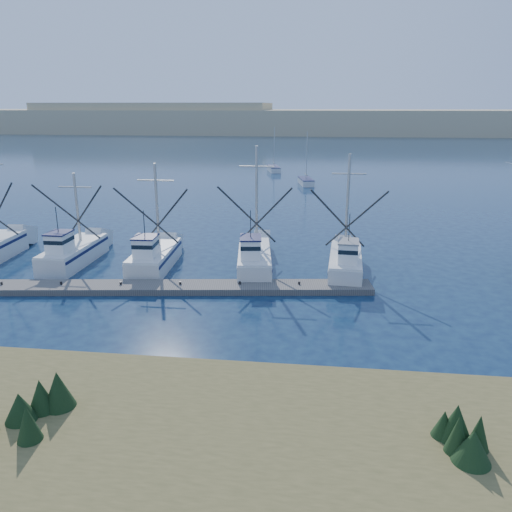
# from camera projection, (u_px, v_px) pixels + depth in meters

# --- Properties ---
(ground) EXTENTS (500.00, 500.00, 0.00)m
(ground) POSITION_uv_depth(u_px,v_px,m) (264.00, 344.00, 26.07)
(ground) COLOR #0D1B39
(ground) RESTS_ON ground
(shore_bank) EXTENTS (40.00, 10.00, 1.60)m
(shore_bank) POSITION_uv_depth(u_px,v_px,m) (4.00, 442.00, 17.26)
(shore_bank) COLOR #4C422D
(shore_bank) RESTS_ON ground
(floating_dock) EXTENTS (31.76, 6.05, 0.42)m
(floating_dock) POSITION_uv_depth(u_px,v_px,m) (136.00, 287.00, 33.56)
(floating_dock) COLOR #625D58
(floating_dock) RESTS_ON ground
(dune_ridge) EXTENTS (360.00, 60.00, 10.00)m
(dune_ridge) POSITION_uv_depth(u_px,v_px,m) (313.00, 121.00, 224.14)
(dune_ridge) COLOR tan
(dune_ridge) RESTS_ON ground
(trawler_fleet) EXTENTS (30.88, 8.59, 9.11)m
(trawler_fleet) POSITION_uv_depth(u_px,v_px,m) (157.00, 256.00, 38.08)
(trawler_fleet) COLOR silver
(trawler_fleet) RESTS_ON ground
(sailboat_near) EXTENTS (2.76, 5.59, 8.10)m
(sailboat_near) POSITION_uv_depth(u_px,v_px,m) (306.00, 182.00, 78.18)
(sailboat_near) COLOR silver
(sailboat_near) RESTS_ON ground
(sailboat_far) EXTENTS (3.05, 5.84, 8.10)m
(sailboat_far) POSITION_uv_depth(u_px,v_px,m) (274.00, 169.00, 93.74)
(sailboat_far) COLOR silver
(sailboat_far) RESTS_ON ground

